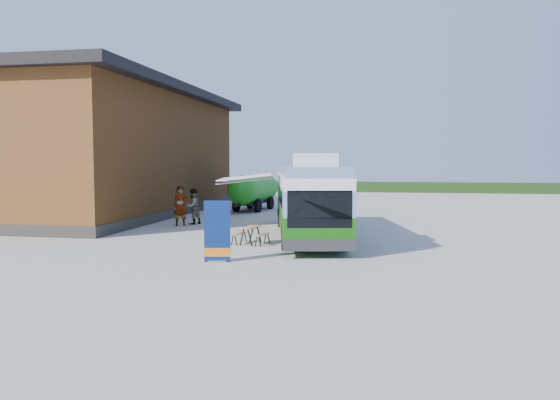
% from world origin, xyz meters
% --- Properties ---
extents(ground, '(100.00, 100.00, 0.00)m').
position_xyz_m(ground, '(0.00, 0.00, 0.00)').
color(ground, '#BCB7AD').
rests_on(ground, ground).
extents(barn, '(9.60, 21.20, 7.50)m').
position_xyz_m(barn, '(-10.50, 10.00, 3.59)').
color(barn, brown).
rests_on(barn, ground).
extents(hedge, '(40.00, 3.00, 1.00)m').
position_xyz_m(hedge, '(8.00, 38.00, 0.50)').
color(hedge, '#264419').
rests_on(hedge, ground).
extents(bus, '(4.59, 11.40, 3.43)m').
position_xyz_m(bus, '(1.93, 2.27, 1.64)').
color(bus, '#1E6A11').
rests_on(bus, ground).
extents(awning, '(3.11, 4.24, 0.50)m').
position_xyz_m(awning, '(-0.62, 2.72, 2.50)').
color(awning, white).
rests_on(awning, ground).
extents(banner, '(0.83, 0.29, 1.93)m').
position_xyz_m(banner, '(-0.06, -4.07, 0.79)').
color(banner, navy).
rests_on(banner, ground).
extents(picnic_table, '(1.36, 1.25, 0.68)m').
position_xyz_m(picnic_table, '(0.10, -0.29, 0.51)').
color(picnic_table, tan).
rests_on(picnic_table, ground).
extents(person_a, '(0.84, 0.73, 1.95)m').
position_xyz_m(person_a, '(-4.69, 4.90, 0.98)').
color(person_a, '#999999').
rests_on(person_a, ground).
extents(person_b, '(1.00, 1.09, 1.79)m').
position_xyz_m(person_b, '(-4.34, 5.69, 0.90)').
color(person_b, '#999999').
rests_on(person_b, ground).
extents(slurry_tanker, '(2.34, 6.25, 2.32)m').
position_xyz_m(slurry_tanker, '(-3.17, 13.96, 1.33)').
color(slurry_tanker, '#1F9A1C').
rests_on(slurry_tanker, ground).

